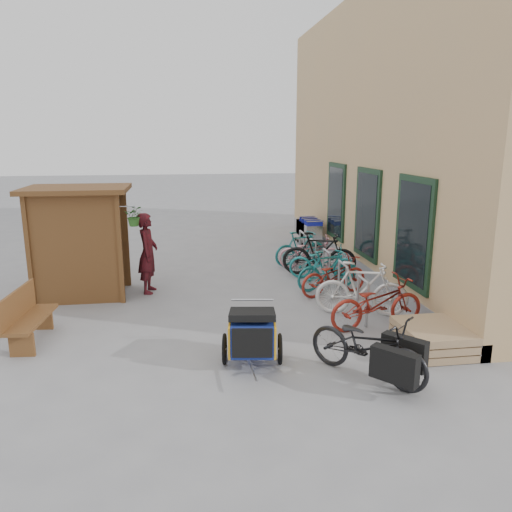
{
  "coord_description": "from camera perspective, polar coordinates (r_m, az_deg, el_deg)",
  "views": [
    {
      "loc": [
        -1.0,
        -8.53,
        3.41
      ],
      "look_at": [
        0.5,
        1.5,
        1.0
      ],
      "focal_mm": 35.0,
      "sensor_mm": 36.0,
      "label": 1
    }
  ],
  "objects": [
    {
      "name": "bike_rack",
      "position": [
        11.78,
        8.03,
        -0.99
      ],
      "size": [
        0.05,
        5.35,
        0.86
      ],
      "color": "#A5A8AD",
      "rests_on": "ground"
    },
    {
      "name": "bike_2",
      "position": [
        11.16,
        8.9,
        -2.23
      ],
      "size": [
        1.77,
        1.07,
        0.88
      ],
      "primitive_type": "imported",
      "rotation": [
        0.0,
        0.0,
        1.89
      ],
      "color": "maroon",
      "rests_on": "ground"
    },
    {
      "name": "bike_5",
      "position": [
        12.65,
        7.24,
        0.23
      ],
      "size": [
        1.93,
        1.06,
        1.12
      ],
      "primitive_type": "imported",
      "rotation": [
        0.0,
        0.0,
        1.27
      ],
      "color": "black",
      "rests_on": "ground"
    },
    {
      "name": "person_kiosk",
      "position": [
        11.37,
        -12.26,
        0.32
      ],
      "size": [
        0.52,
        0.71,
        1.8
      ],
      "primitive_type": "imported",
      "rotation": [
        0.0,
        0.0,
        1.43
      ],
      "color": "maroon",
      "rests_on": "ground"
    },
    {
      "name": "cargo_bike",
      "position": [
        7.45,
        12.87,
        -10.1
      ],
      "size": [
        1.7,
        1.86,
        0.99
      ],
      "rotation": [
        0.0,
        0.0,
        0.69
      ],
      "color": "black",
      "rests_on": "ground"
    },
    {
      "name": "child_trailer",
      "position": [
        7.74,
        -0.43,
        -8.67
      ],
      "size": [
        0.98,
        1.59,
        0.92
      ],
      "rotation": [
        0.0,
        0.0,
        -0.14
      ],
      "color": "#1C339C",
      "rests_on": "ground"
    },
    {
      "name": "building",
      "position": [
        15.03,
        21.95,
        12.75
      ],
      "size": [
        6.07,
        13.0,
        7.0
      ],
      "color": "tan",
      "rests_on": "ground"
    },
    {
      "name": "bike_6",
      "position": [
        13.36,
        6.19,
        0.43
      ],
      "size": [
        1.73,
        0.81,
        0.87
      ],
      "primitive_type": "imported",
      "rotation": [
        0.0,
        0.0,
        1.43
      ],
      "color": "pink",
      "rests_on": "ground"
    },
    {
      "name": "bike_4",
      "position": [
        12.38,
        7.6,
        -0.68
      ],
      "size": [
        1.73,
        1.03,
        0.86
      ],
      "primitive_type": "imported",
      "rotation": [
        0.0,
        0.0,
        1.27
      ],
      "color": "#1F7C7E",
      "rests_on": "ground"
    },
    {
      "name": "ground",
      "position": [
        9.24,
        -1.7,
        -8.29
      ],
      "size": [
        80.0,
        80.0,
        0.0
      ],
      "primitive_type": "plane",
      "color": "gray"
    },
    {
      "name": "bike_1",
      "position": [
        9.96,
        11.98,
        -3.69
      ],
      "size": [
        1.87,
        1.04,
        1.08
      ],
      "primitive_type": "imported",
      "rotation": [
        0.0,
        0.0,
        1.26
      ],
      "color": "silver",
      "rests_on": "ground"
    },
    {
      "name": "bench",
      "position": [
        9.34,
        -24.8,
        -6.24
      ],
      "size": [
        0.57,
        1.5,
        0.93
      ],
      "rotation": [
        0.0,
        0.0,
        -0.09
      ],
      "color": "brown",
      "rests_on": "ground"
    },
    {
      "name": "shopping_carts",
      "position": [
        16.21,
        5.92,
        3.14
      ],
      "size": [
        0.53,
        1.77,
        0.94
      ],
      "color": "silver",
      "rests_on": "ground"
    },
    {
      "name": "bike_0",
      "position": [
        9.36,
        13.65,
        -5.25
      ],
      "size": [
        1.92,
        0.93,
        0.97
      ],
      "primitive_type": "imported",
      "rotation": [
        0.0,
        0.0,
        1.73
      ],
      "color": "maroon",
      "rests_on": "ground"
    },
    {
      "name": "pallet_stack",
      "position": [
        8.78,
        19.53,
        -8.82
      ],
      "size": [
        1.0,
        1.2,
        0.4
      ],
      "color": "tan",
      "rests_on": "ground"
    },
    {
      "name": "kiosk",
      "position": [
        11.39,
        -19.95,
        3.17
      ],
      "size": [
        2.49,
        1.65,
        2.4
      ],
      "color": "brown",
      "rests_on": "ground"
    },
    {
      "name": "bike_7",
      "position": [
        13.69,
        5.11,
        0.91
      ],
      "size": [
        1.62,
        0.87,
        0.94
      ],
      "primitive_type": "imported",
      "rotation": [
        0.0,
        0.0,
        1.86
      ],
      "color": "#1F7C7E",
      "rests_on": "ground"
    },
    {
      "name": "bike_3",
      "position": [
        11.51,
        8.18,
        -1.6
      ],
      "size": [
        1.61,
        0.81,
        0.93
      ],
      "primitive_type": "imported",
      "rotation": [
        0.0,
        0.0,
        1.82
      ],
      "color": "#1F7C7E",
      "rests_on": "ground"
    }
  ]
}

